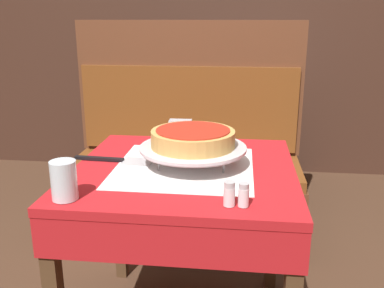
{
  "coord_description": "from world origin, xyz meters",
  "views": [
    {
      "loc": [
        0.2,
        -1.48,
        1.26
      ],
      "look_at": [
        0.03,
        -0.01,
        0.82
      ],
      "focal_mm": 40.0,
      "sensor_mm": 36.0,
      "label": 1
    }
  ],
  "objects_px": {
    "dining_table_rear": "(240,112)",
    "salt_shaker": "(229,194)",
    "booth_bench": "(186,178)",
    "condiment_caddy": "(233,92)",
    "pizza_pan_stand": "(193,149)",
    "napkin_holder": "(180,130)",
    "dining_table_front": "(184,192)",
    "deep_dish_pizza": "(193,138)",
    "pizza_server": "(118,160)",
    "pepper_shaker": "(244,195)",
    "water_glass_near": "(64,180)"
  },
  "relations": [
    {
      "from": "dining_table_rear",
      "to": "salt_shaker",
      "type": "xyz_separation_m",
      "value": [
        -0.02,
        -1.87,
        0.16
      ]
    },
    {
      "from": "booth_bench",
      "to": "salt_shaker",
      "type": "bearing_deg",
      "value": -76.52
    },
    {
      "from": "condiment_caddy",
      "to": "booth_bench",
      "type": "bearing_deg",
      "value": -111.94
    },
    {
      "from": "booth_bench",
      "to": "pizza_pan_stand",
      "type": "height_order",
      "value": "booth_bench"
    },
    {
      "from": "napkin_holder",
      "to": "dining_table_front",
      "type": "bearing_deg",
      "value": -79.79
    },
    {
      "from": "booth_bench",
      "to": "condiment_caddy",
      "type": "bearing_deg",
      "value": 68.06
    },
    {
      "from": "pizza_pan_stand",
      "to": "napkin_holder",
      "type": "bearing_deg",
      "value": 105.52
    },
    {
      "from": "deep_dish_pizza",
      "to": "pizza_server",
      "type": "bearing_deg",
      "value": 177.27
    },
    {
      "from": "dining_table_front",
      "to": "pizza_server",
      "type": "bearing_deg",
      "value": 173.16
    },
    {
      "from": "booth_bench",
      "to": "salt_shaker",
      "type": "height_order",
      "value": "booth_bench"
    },
    {
      "from": "pizza_server",
      "to": "salt_shaker",
      "type": "distance_m",
      "value": 0.56
    },
    {
      "from": "pepper_shaker",
      "to": "water_glass_near",
      "type": "bearing_deg",
      "value": -179.03
    },
    {
      "from": "salt_shaker",
      "to": "pepper_shaker",
      "type": "distance_m",
      "value": 0.04
    },
    {
      "from": "pizza_server",
      "to": "booth_bench",
      "type": "bearing_deg",
      "value": 79.83
    },
    {
      "from": "deep_dish_pizza",
      "to": "pizza_pan_stand",
      "type": "bearing_deg",
      "value": 180.0
    },
    {
      "from": "pepper_shaker",
      "to": "deep_dish_pizza",
      "type": "bearing_deg",
      "value": 118.89
    },
    {
      "from": "napkin_holder",
      "to": "condiment_caddy",
      "type": "relative_size",
      "value": 0.61
    },
    {
      "from": "booth_bench",
      "to": "napkin_holder",
      "type": "bearing_deg",
      "value": -84.87
    },
    {
      "from": "dining_table_rear",
      "to": "pizza_server",
      "type": "distance_m",
      "value": 1.59
    },
    {
      "from": "pepper_shaker",
      "to": "condiment_caddy",
      "type": "xyz_separation_m",
      "value": [
        -0.07,
        1.82,
        -0.01
      ]
    },
    {
      "from": "dining_table_front",
      "to": "water_glass_near",
      "type": "height_order",
      "value": "water_glass_near"
    },
    {
      "from": "dining_table_rear",
      "to": "booth_bench",
      "type": "relative_size",
      "value": 0.55
    },
    {
      "from": "dining_table_rear",
      "to": "condiment_caddy",
      "type": "bearing_deg",
      "value": -142.18
    },
    {
      "from": "pepper_shaker",
      "to": "napkin_holder",
      "type": "distance_m",
      "value": 0.74
    },
    {
      "from": "dining_table_front",
      "to": "pizza_server",
      "type": "height_order",
      "value": "pizza_server"
    },
    {
      "from": "dining_table_rear",
      "to": "water_glass_near",
      "type": "height_order",
      "value": "water_glass_near"
    },
    {
      "from": "deep_dish_pizza",
      "to": "napkin_holder",
      "type": "distance_m",
      "value": 0.36
    },
    {
      "from": "booth_bench",
      "to": "napkin_holder",
      "type": "distance_m",
      "value": 0.67
    },
    {
      "from": "booth_bench",
      "to": "pizza_server",
      "type": "xyz_separation_m",
      "value": [
        -0.15,
        -0.84,
        0.39
      ]
    },
    {
      "from": "salt_shaker",
      "to": "napkin_holder",
      "type": "bearing_deg",
      "value": 109.44
    },
    {
      "from": "dining_table_front",
      "to": "deep_dish_pizza",
      "type": "bearing_deg",
      "value": 30.0
    },
    {
      "from": "dining_table_front",
      "to": "water_glass_near",
      "type": "relative_size",
      "value": 6.72
    },
    {
      "from": "salt_shaker",
      "to": "pepper_shaker",
      "type": "height_order",
      "value": "salt_shaker"
    },
    {
      "from": "napkin_holder",
      "to": "deep_dish_pizza",
      "type": "bearing_deg",
      "value": -74.48
    },
    {
      "from": "salt_shaker",
      "to": "pepper_shaker",
      "type": "bearing_deg",
      "value": 0.0
    },
    {
      "from": "dining_table_front",
      "to": "pizza_pan_stand",
      "type": "relative_size",
      "value": 2.05
    },
    {
      "from": "deep_dish_pizza",
      "to": "napkin_holder",
      "type": "xyz_separation_m",
      "value": [
        -0.1,
        0.34,
        -0.06
      ]
    },
    {
      "from": "pizza_server",
      "to": "condiment_caddy",
      "type": "distance_m",
      "value": 1.53
    },
    {
      "from": "pepper_shaker",
      "to": "booth_bench",
      "type": "bearing_deg",
      "value": 105.34
    },
    {
      "from": "water_glass_near",
      "to": "pepper_shaker",
      "type": "xyz_separation_m",
      "value": [
        0.54,
        0.01,
        -0.02
      ]
    },
    {
      "from": "dining_table_front",
      "to": "dining_table_rear",
      "type": "relative_size",
      "value": 1.1
    },
    {
      "from": "deep_dish_pizza",
      "to": "condiment_caddy",
      "type": "relative_size",
      "value": 1.89
    },
    {
      "from": "deep_dish_pizza",
      "to": "pepper_shaker",
      "type": "bearing_deg",
      "value": -61.11
    },
    {
      "from": "dining_table_front",
      "to": "dining_table_rear",
      "type": "height_order",
      "value": "dining_table_front"
    },
    {
      "from": "pizza_pan_stand",
      "to": "pizza_server",
      "type": "xyz_separation_m",
      "value": [
        -0.29,
        0.01,
        -0.06
      ]
    },
    {
      "from": "pizza_server",
      "to": "pepper_shaker",
      "type": "xyz_separation_m",
      "value": [
        0.48,
        -0.35,
        0.03
      ]
    },
    {
      "from": "dining_table_front",
      "to": "napkin_holder",
      "type": "distance_m",
      "value": 0.39
    },
    {
      "from": "salt_shaker",
      "to": "condiment_caddy",
      "type": "bearing_deg",
      "value": 91.03
    },
    {
      "from": "dining_table_rear",
      "to": "water_glass_near",
      "type": "xyz_separation_m",
      "value": [
        -0.52,
        -1.87,
        0.18
      ]
    },
    {
      "from": "dining_table_rear",
      "to": "pepper_shaker",
      "type": "height_order",
      "value": "pepper_shaker"
    }
  ]
}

